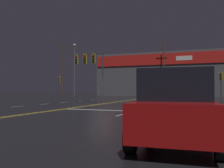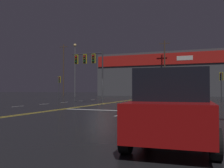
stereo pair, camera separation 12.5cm
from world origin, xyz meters
name	(u,v)px [view 1 (the left image)]	position (x,y,z in m)	size (l,w,h in m)	color
ground_plane	(101,104)	(0.00, 0.00, 0.00)	(200.00, 200.00, 0.00)	black
road_markings	(105,105)	(0.99, -1.23, 0.00)	(15.23, 60.00, 0.01)	gold
traffic_signal_median	(89,63)	(-1.91, 1.37, 4.22)	(3.61, 0.36, 5.41)	#38383D
traffic_signal_corner_northeast	(221,80)	(11.12, 10.62, 2.57)	(0.42, 0.36, 3.50)	#38383D
traffic_signal_corner_northwest	(59,82)	(-11.66, 10.70, 2.53)	(0.42, 0.36, 3.44)	#38383D
streetlight_near_right	(74,63)	(-14.55, 20.57, 6.52)	(0.56, 0.56, 10.35)	#59595E
parked_car	(176,106)	(8.83, -15.21, 0.95)	(2.25, 4.41, 1.88)	#9E0F0F
building_backdrop	(163,75)	(0.00, 36.33, 4.81)	(29.37, 10.23, 9.59)	#4C4C51
utility_pole_row	(155,67)	(-0.55, 29.61, 6.01)	(47.51, 0.26, 12.32)	#4C3828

